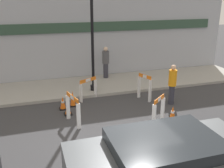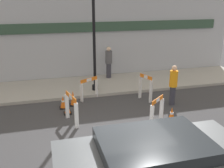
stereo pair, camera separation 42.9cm
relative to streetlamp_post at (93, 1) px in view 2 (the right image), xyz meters
name	(u,v)px [view 2 (the right image)]	position (x,y,z in m)	size (l,w,h in m)	color
ground_plane	(117,152)	(-0.39, -5.14, -4.14)	(60.00, 60.00, 0.00)	#38383A
sidewalk_slab	(84,86)	(-0.39, 0.87, -4.07)	(18.00, 3.01, 0.13)	#9E9B93
storefront_facade	(78,28)	(-0.39, 2.45, -1.38)	(18.00, 0.22, 5.50)	#A3A8B2
streetlamp_post	(93,1)	(0.00, 0.00, 0.00)	(0.44, 0.44, 6.34)	black
barricade_0	(89,88)	(-0.42, -0.79, -3.60)	(0.86, 0.56, 0.97)	white
barricade_1	(71,107)	(-1.43, -2.88, -3.54)	(0.37, 0.99, 1.08)	white
barricade_2	(157,111)	(1.42, -3.85, -3.58)	(0.72, 0.63, 1.04)	white
barricade_3	(145,87)	(1.92, -1.53, -3.54)	(0.39, 0.72, 1.14)	white
traffic_cone_0	(172,114)	(2.08, -3.69, -3.87)	(0.30, 0.30, 0.55)	black
traffic_cone_1	(67,108)	(-1.51, -2.07, -3.92)	(0.30, 0.30, 0.46)	black
traffic_cone_2	(73,98)	(-1.20, -1.29, -3.82)	(0.30, 0.30, 0.64)	black
traffic_cone_3	(63,102)	(-1.63, -1.50, -3.88)	(0.30, 0.30, 0.54)	black
person_worker	(173,84)	(2.82, -2.29, -3.22)	(0.34, 0.34, 1.70)	#33333D
person_pedestrian	(109,61)	(1.11, 1.75, -3.10)	(0.50, 0.50, 1.69)	#33333D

